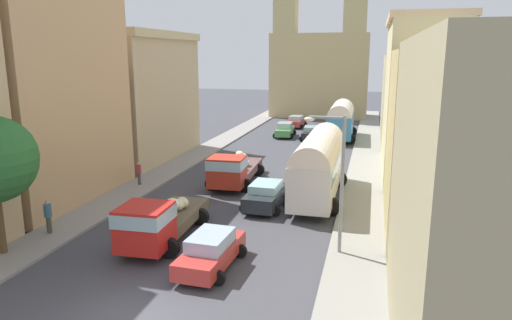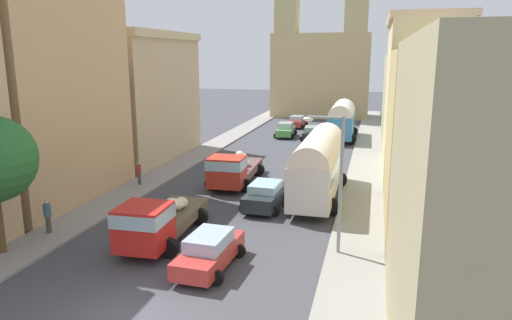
% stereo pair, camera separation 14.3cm
% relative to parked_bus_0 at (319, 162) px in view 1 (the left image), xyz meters
% --- Properties ---
extents(ground_plane, '(154.00, 154.00, 0.00)m').
position_rel_parked_bus_0_xyz_m(ground_plane, '(-4.57, 11.83, -2.27)').
color(ground_plane, '#404148').
extents(sidewalk_left, '(2.50, 70.00, 0.14)m').
position_rel_parked_bus_0_xyz_m(sidewalk_left, '(-11.82, 11.83, -2.20)').
color(sidewalk_left, gray).
rests_on(sidewalk_left, ground).
extents(sidewalk_right, '(2.50, 70.00, 0.14)m').
position_rel_parked_bus_0_xyz_m(sidewalk_right, '(2.68, 11.83, -2.20)').
color(sidewalk_right, gray).
rests_on(sidewalk_right, ground).
extents(building_left_1, '(5.81, 10.35, 13.73)m').
position_rel_parked_bus_0_xyz_m(building_left_1, '(-15.97, -4.06, 4.59)').
color(building_left_1, tan).
rests_on(building_left_1, ground).
extents(building_left_2, '(5.76, 12.30, 10.53)m').
position_rel_parked_bus_0_xyz_m(building_left_2, '(-15.69, 7.93, 3.02)').
color(building_left_2, tan).
rests_on(building_left_2, ground).
extents(building_right_0, '(5.62, 12.79, 9.14)m').
position_rel_parked_bus_0_xyz_m(building_right_0, '(6.74, -14.77, 2.30)').
color(building_right_0, tan).
rests_on(building_right_0, ground).
extents(building_right_1, '(4.54, 9.42, 8.92)m').
position_rel_parked_bus_0_xyz_m(building_right_1, '(6.20, -3.26, 2.19)').
color(building_right_1, tan).
rests_on(building_right_1, ground).
extents(building_right_2, '(5.07, 12.64, 11.28)m').
position_rel_parked_bus_0_xyz_m(building_right_2, '(6.23, 8.46, 3.39)').
color(building_right_2, beige).
rests_on(building_right_2, ground).
extents(building_right_3, '(4.45, 13.37, 8.67)m').
position_rel_parked_bus_0_xyz_m(building_right_3, '(6.16, 22.22, 2.06)').
color(building_right_3, tan).
rests_on(building_right_3, ground).
extents(distant_church, '(13.36, 6.20, 20.42)m').
position_rel_parked_bus_0_xyz_m(distant_church, '(-4.57, 38.88, 4.90)').
color(distant_church, tan).
rests_on(distant_church, ground).
extents(parked_bus_0, '(3.23, 9.63, 4.09)m').
position_rel_parked_bus_0_xyz_m(parked_bus_0, '(0.00, 0.00, 0.00)').
color(parked_bus_0, silver).
rests_on(parked_bus_0, ground).
extents(parked_bus_1, '(3.37, 8.07, 3.93)m').
position_rel_parked_bus_0_xyz_m(parked_bus_1, '(-0.15, 21.21, -0.12)').
color(parked_bus_1, teal).
rests_on(parked_bus_1, ground).
extents(cargo_truck_0, '(3.12, 6.97, 2.34)m').
position_rel_parked_bus_0_xyz_m(cargo_truck_0, '(-6.30, -9.16, -1.04)').
color(cargo_truck_0, red).
rests_on(cargo_truck_0, ground).
extents(cargo_truck_1, '(3.31, 7.35, 2.35)m').
position_rel_parked_bus_0_xyz_m(cargo_truck_1, '(-5.85, 1.29, -1.07)').
color(cargo_truck_1, '#B02D1D').
rests_on(cargo_truck_1, ground).
extents(car_0, '(2.35, 4.08, 1.56)m').
position_rel_parked_bus_0_xyz_m(car_0, '(-6.09, 21.30, -1.50)').
color(car_0, '#4F934D').
rests_on(car_0, ground).
extents(car_1, '(2.43, 3.79, 1.43)m').
position_rel_parked_bus_0_xyz_m(car_1, '(-5.99, 28.19, -1.54)').
color(car_1, '#AE352C').
rests_on(car_1, ground).
extents(car_2, '(2.38, 4.31, 1.51)m').
position_rel_parked_bus_0_xyz_m(car_2, '(-3.14, -10.80, -1.52)').
color(car_2, '#B4332D').
rests_on(car_2, ground).
extents(car_3, '(2.44, 4.14, 1.52)m').
position_rel_parked_bus_0_xyz_m(car_3, '(-2.69, -2.62, -1.50)').
color(car_3, '#23282D').
rests_on(car_3, ground).
extents(car_4, '(2.56, 4.02, 1.44)m').
position_rel_parked_bus_0_xyz_m(car_4, '(-2.99, 19.97, -1.53)').
color(car_4, black).
rests_on(car_4, ground).
extents(pedestrian_0, '(0.35, 0.35, 1.71)m').
position_rel_parked_bus_0_xyz_m(pedestrian_0, '(-11.94, -0.33, -1.29)').
color(pedestrian_0, '#424345').
rests_on(pedestrian_0, ground).
extents(pedestrian_1, '(0.40, 0.40, 1.80)m').
position_rel_parked_bus_0_xyz_m(pedestrian_1, '(-12.04, -9.34, -1.25)').
color(pedestrian_1, '#444435').
rests_on(pedestrian_1, ground).
extents(streetlamp_near, '(1.78, 0.28, 6.22)m').
position_rel_parked_bus_0_xyz_m(streetlamp_near, '(1.68, -8.16, 1.47)').
color(streetlamp_near, gray).
rests_on(streetlamp_near, ground).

